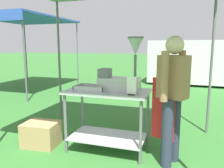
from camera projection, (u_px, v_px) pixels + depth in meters
ground_plane at (150, 88)px, 8.07m from camera, size 70.00×70.00×0.00m
donut_cart at (108, 108)px, 3.19m from camera, size 1.15×0.65×0.88m
donut_tray at (92, 89)px, 3.14m from camera, size 0.44×0.28×0.07m
donut_fryer at (122, 75)px, 3.08m from camera, size 0.61×0.28×0.73m
menu_sign at (132, 87)px, 2.82m from camera, size 0.13×0.05×0.24m
vendor at (172, 94)px, 2.76m from camera, size 0.46×0.52×1.61m
supply_crate at (41, 134)px, 3.39m from camera, size 0.53×0.44×0.36m
neighbour_tent at (22, 20)px, 7.45m from camera, size 2.61×3.28×2.41m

